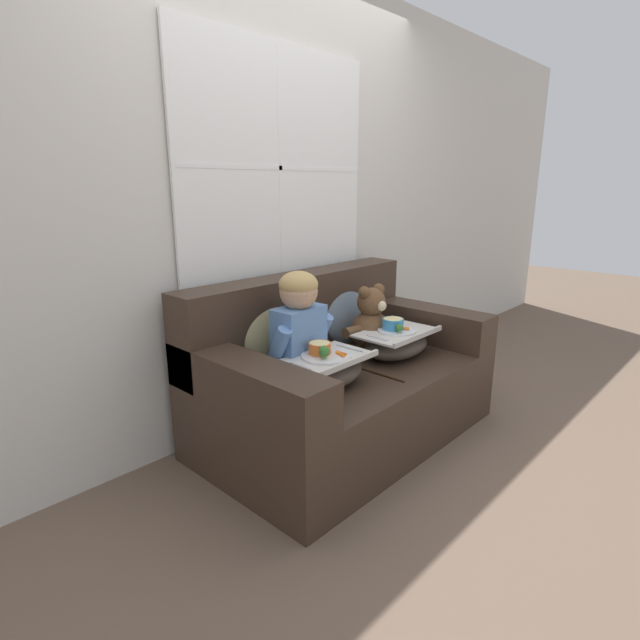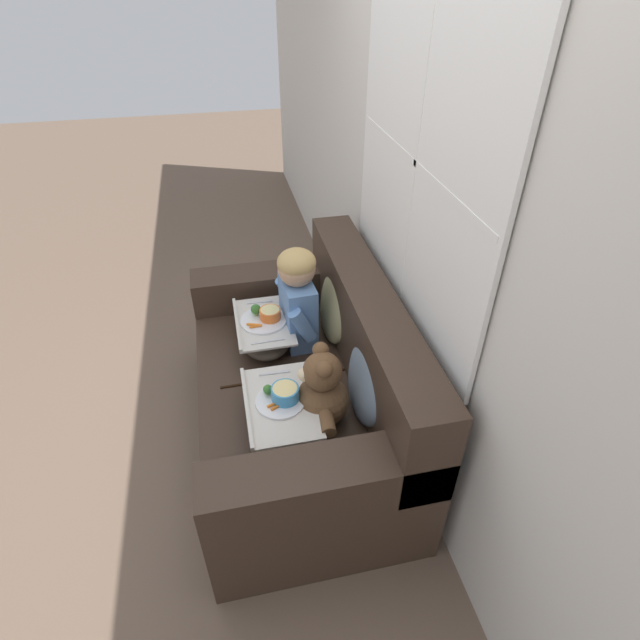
# 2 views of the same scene
# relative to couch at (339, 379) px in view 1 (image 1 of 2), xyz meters

# --- Properties ---
(ground_plane) EXTENTS (14.00, 14.00, 0.00)m
(ground_plane) POSITION_rel_couch_xyz_m (0.00, -0.07, -0.33)
(ground_plane) COLOR brown
(wall_back_with_window) EXTENTS (8.00, 0.08, 2.60)m
(wall_back_with_window) POSITION_rel_couch_xyz_m (0.00, 0.50, 0.98)
(wall_back_with_window) COLOR beige
(wall_back_with_window) RESTS_ON ground_plane
(couch) EXTENTS (1.64, 0.96, 0.89)m
(couch) POSITION_rel_couch_xyz_m (0.00, 0.00, 0.00)
(couch) COLOR #38281E
(couch) RESTS_ON ground_plane
(throw_pillow_behind_child) EXTENTS (0.44, 0.21, 0.45)m
(throw_pillow_behind_child) POSITION_rel_couch_xyz_m (-0.30, 0.22, 0.31)
(throw_pillow_behind_child) COLOR tan
(throw_pillow_behind_child) RESTS_ON couch
(throw_pillow_behind_teddy) EXTENTS (0.42, 0.20, 0.43)m
(throw_pillow_behind_teddy) POSITION_rel_couch_xyz_m (0.30, 0.22, 0.31)
(throw_pillow_behind_teddy) COLOR slate
(throw_pillow_behind_teddy) RESTS_ON couch
(child_figure) EXTENTS (0.40, 0.20, 0.55)m
(child_figure) POSITION_rel_couch_xyz_m (-0.30, 0.01, 0.41)
(child_figure) COLOR #5B84BC
(child_figure) RESTS_ON couch
(teddy_bear) EXTENTS (0.43, 0.30, 0.40)m
(teddy_bear) POSITION_rel_couch_xyz_m (0.30, 0.00, 0.27)
(teddy_bear) COLOR brown
(teddy_bear) RESTS_ON couch
(lap_tray_child) EXTENTS (0.46, 0.29, 0.23)m
(lap_tray_child) POSITION_rel_couch_xyz_m (-0.30, -0.18, 0.19)
(lap_tray_child) COLOR #473D33
(lap_tray_child) RESTS_ON child_figure
(lap_tray_teddy) EXTENTS (0.48, 0.31, 0.23)m
(lap_tray_teddy) POSITION_rel_couch_xyz_m (0.30, -0.18, 0.19)
(lap_tray_teddy) COLOR #473D33
(lap_tray_teddy) RESTS_ON teddy_bear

